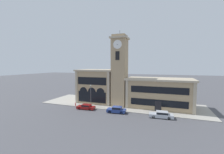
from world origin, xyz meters
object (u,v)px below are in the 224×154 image
(street_lamp, at_px, (91,92))
(fire_hydrant, at_px, (76,104))
(parked_car_near, at_px, (86,107))
(parked_car_far, at_px, (161,115))
(parked_car_mid, at_px, (117,110))
(bollard, at_px, (121,109))

(street_lamp, relative_size, fire_hydrant, 6.72)
(parked_car_near, bearing_deg, street_lamp, -105.05)
(parked_car_far, height_order, fire_hydrant, parked_car_far)
(parked_car_far, distance_m, fire_hydrant, 21.95)
(parked_car_mid, distance_m, fire_hydrant, 12.14)
(street_lamp, height_order, fire_hydrant, street_lamp)
(parked_car_near, xyz_separation_m, parked_car_mid, (8.02, 0.00, 0.10))
(parked_car_near, distance_m, street_lamp, 3.82)
(street_lamp, relative_size, bollard, 5.50)
(parked_car_mid, distance_m, parked_car_far, 9.85)
(parked_car_mid, bearing_deg, street_lamp, -17.49)
(street_lamp, bearing_deg, bollard, -2.66)
(parked_car_near, xyz_separation_m, street_lamp, (0.36, 1.85, 3.32))
(bollard, xyz_separation_m, fire_hydrant, (-12.70, -0.00, -0.10))
(parked_car_far, bearing_deg, fire_hydrant, -7.73)
(parked_car_mid, relative_size, fire_hydrant, 5.11)
(parked_car_near, bearing_deg, fire_hydrant, -23.82)
(parked_car_near, relative_size, street_lamp, 0.78)
(street_lamp, bearing_deg, parked_car_mid, -13.57)
(street_lamp, xyz_separation_m, fire_hydrant, (-4.40, -0.39, -3.41))
(parked_car_near, bearing_deg, parked_car_far, 176.09)
(parked_car_near, height_order, bollard, parked_car_near)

